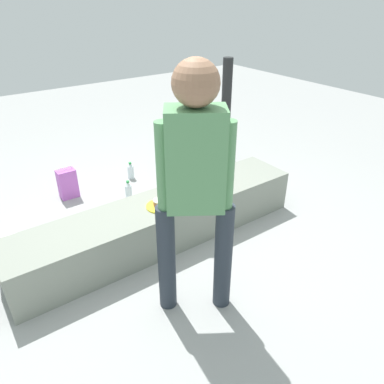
# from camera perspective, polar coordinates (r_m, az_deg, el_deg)

# --- Properties ---
(ground_plane) EXTENTS (12.00, 12.00, 0.00)m
(ground_plane) POSITION_cam_1_polar(r_m,az_deg,el_deg) (3.25, -4.54, -7.34)
(ground_plane) COLOR #999A99
(concrete_ledge) EXTENTS (2.55, 0.49, 0.38)m
(concrete_ledge) POSITION_cam_1_polar(r_m,az_deg,el_deg) (3.14, -4.67, -4.58)
(concrete_ledge) COLOR gray
(concrete_ledge) RESTS_ON ground_plane
(child_seated) EXTENTS (0.28, 0.32, 0.48)m
(child_seated) POSITION_cam_1_polar(r_m,az_deg,el_deg) (3.08, -0.17, 3.45)
(child_seated) COLOR #132E46
(child_seated) RESTS_ON concrete_ledge
(adult_standing) EXTENTS (0.42, 0.35, 1.63)m
(adult_standing) POSITION_cam_1_polar(r_m,az_deg,el_deg) (2.09, 0.52, 2.39)
(adult_standing) COLOR #262E38
(adult_standing) RESTS_ON ground_plane
(cake_plate) EXTENTS (0.22, 0.22, 0.07)m
(cake_plate) POSITION_cam_1_polar(r_m,az_deg,el_deg) (2.97, -5.04, -1.92)
(cake_plate) COLOR yellow
(cake_plate) RESTS_ON concrete_ledge
(gift_bag) EXTENTS (0.18, 0.12, 0.34)m
(gift_bag) POSITION_cam_1_polar(r_m,az_deg,el_deg) (4.00, -18.72, 1.26)
(gift_bag) COLOR #B259BF
(gift_bag) RESTS_ON ground_plane
(railing_post) EXTENTS (0.36, 0.36, 1.28)m
(railing_post) POSITION_cam_1_polar(r_m,az_deg,el_deg) (4.32, 5.15, 9.70)
(railing_post) COLOR black
(railing_post) RESTS_ON ground_plane
(water_bottle_near_gift) EXTENTS (0.07, 0.07, 0.24)m
(water_bottle_near_gift) POSITION_cam_1_polar(r_m,az_deg,el_deg) (3.78, -9.78, -0.05)
(water_bottle_near_gift) COLOR silver
(water_bottle_near_gift) RESTS_ON ground_plane
(water_bottle_far_side) EXTENTS (0.07, 0.07, 0.20)m
(water_bottle_far_side) POSITION_cam_1_polar(r_m,az_deg,el_deg) (4.26, -9.48, 3.22)
(water_bottle_far_side) COLOR silver
(water_bottle_far_side) RESTS_ON ground_plane
(party_cup_red) EXTENTS (0.08, 0.08, 0.10)m
(party_cup_red) POSITION_cam_1_polar(r_m,az_deg,el_deg) (3.67, -2.79, -1.63)
(party_cup_red) COLOR red
(party_cup_red) RESTS_ON ground_plane
(cake_box_white) EXTENTS (0.35, 0.32, 0.13)m
(cake_box_white) POSITION_cam_1_polar(r_m,az_deg,el_deg) (3.34, -24.34, -7.68)
(cake_box_white) COLOR white
(cake_box_white) RESTS_ON ground_plane
(handbag_black_leather) EXTENTS (0.29, 0.15, 0.36)m
(handbag_black_leather) POSITION_cam_1_polar(r_m,az_deg,el_deg) (4.47, -2.17, 5.52)
(handbag_black_leather) COLOR black
(handbag_black_leather) RESTS_ON ground_plane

